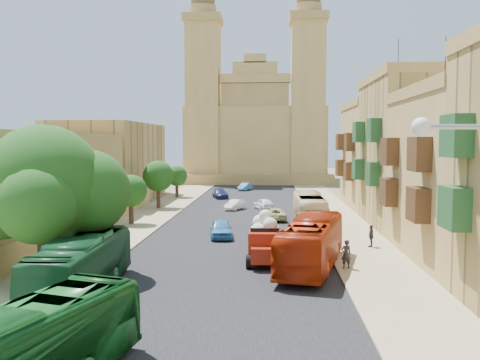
# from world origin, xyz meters

# --- Properties ---
(ground) EXTENTS (260.00, 260.00, 0.00)m
(ground) POSITION_xyz_m (0.00, 0.00, 0.00)
(ground) COLOR olive
(road_surface) EXTENTS (14.00, 140.00, 0.01)m
(road_surface) POSITION_xyz_m (0.00, 30.00, 0.01)
(road_surface) COLOR black
(road_surface) RESTS_ON ground
(sidewalk_east) EXTENTS (5.00, 140.00, 0.01)m
(sidewalk_east) POSITION_xyz_m (9.50, 30.00, 0.01)
(sidewalk_east) COLOR tan
(sidewalk_east) RESTS_ON ground
(sidewalk_west) EXTENTS (5.00, 140.00, 0.01)m
(sidewalk_west) POSITION_xyz_m (-9.50, 30.00, 0.01)
(sidewalk_west) COLOR tan
(sidewalk_west) RESTS_ON ground
(kerb_east) EXTENTS (0.25, 140.00, 0.12)m
(kerb_east) POSITION_xyz_m (7.00, 30.00, 0.06)
(kerb_east) COLOR tan
(kerb_east) RESTS_ON ground
(kerb_west) EXTENTS (0.25, 140.00, 0.12)m
(kerb_west) POSITION_xyz_m (-7.00, 30.00, 0.06)
(kerb_west) COLOR tan
(kerb_west) RESTS_ON ground
(townhouse_b) EXTENTS (9.00, 14.00, 14.90)m
(townhouse_b) POSITION_xyz_m (15.95, 11.00, 5.66)
(townhouse_b) COLOR #AA8A4D
(townhouse_b) RESTS_ON ground
(townhouse_c) EXTENTS (9.00, 14.00, 17.40)m
(townhouse_c) POSITION_xyz_m (15.95, 25.00, 6.91)
(townhouse_c) COLOR tan
(townhouse_c) RESTS_ON ground
(townhouse_d) EXTENTS (9.00, 14.00, 15.90)m
(townhouse_d) POSITION_xyz_m (15.95, 39.00, 6.16)
(townhouse_d) COLOR #AA8A4D
(townhouse_d) RESTS_ON ground
(west_wall) EXTENTS (1.00, 40.00, 1.80)m
(west_wall) POSITION_xyz_m (-12.50, 20.00, 0.90)
(west_wall) COLOR #AA8A4D
(west_wall) RESTS_ON ground
(west_building_low) EXTENTS (10.00, 28.00, 8.40)m
(west_building_low) POSITION_xyz_m (-18.00, 18.00, 4.20)
(west_building_low) COLOR olive
(west_building_low) RESTS_ON ground
(west_building_mid) EXTENTS (10.00, 22.00, 10.00)m
(west_building_mid) POSITION_xyz_m (-18.00, 44.00, 5.00)
(west_building_mid) COLOR tan
(west_building_mid) RESTS_ON ground
(church) EXTENTS (28.00, 22.50, 36.30)m
(church) POSITION_xyz_m (-0.00, 78.61, 9.52)
(church) COLOR #AA8A4D
(church) RESTS_ON ground
(ficus_tree) EXTENTS (8.61, 7.92, 8.61)m
(ficus_tree) POSITION_xyz_m (-9.42, 4.01, 5.09)
(ficus_tree) COLOR #3A291D
(ficus_tree) RESTS_ON ground
(street_tree_a) EXTENTS (2.74, 2.74, 4.22)m
(street_tree_a) POSITION_xyz_m (-10.00, 12.00, 2.81)
(street_tree_a) COLOR #3A291D
(street_tree_a) RESTS_ON ground
(street_tree_b) EXTENTS (3.00, 3.00, 4.61)m
(street_tree_b) POSITION_xyz_m (-10.00, 24.00, 3.08)
(street_tree_b) COLOR #3A291D
(street_tree_b) RESTS_ON ground
(street_tree_c) EXTENTS (3.56, 3.56, 5.48)m
(street_tree_c) POSITION_xyz_m (-10.00, 36.00, 3.67)
(street_tree_c) COLOR #3A291D
(street_tree_c) RESTS_ON ground
(street_tree_d) EXTENTS (2.85, 2.85, 4.38)m
(street_tree_d) POSITION_xyz_m (-10.00, 48.00, 2.93)
(street_tree_d) COLOR #3A291D
(street_tree_d) RESTS_ON ground
(streetlamp) EXTENTS (2.11, 0.44, 8.22)m
(streetlamp) POSITION_xyz_m (7.72, -12.00, 5.20)
(streetlamp) COLOR gray
(streetlamp) RESTS_ON ground
(red_truck) EXTENTS (2.22, 5.55, 3.23)m
(red_truck) POSITION_xyz_m (2.59, 9.27, 1.42)
(red_truck) COLOR maroon
(red_truck) RESTS_ON ground
(olive_pickup) EXTENTS (3.11, 4.84, 1.85)m
(olive_pickup) POSITION_xyz_m (6.50, 20.07, 0.90)
(olive_pickup) COLOR #3D4F1D
(olive_pickup) RESTS_ON ground
(bus_green_south) EXTENTS (5.46, 10.74, 2.92)m
(bus_green_south) POSITION_xyz_m (-4.51, -10.15, 1.46)
(bus_green_south) COLOR #13581F
(bus_green_south) RESTS_ON ground
(bus_green_north) EXTENTS (2.64, 10.47, 2.90)m
(bus_green_north) POSITION_xyz_m (-6.50, 1.29, 1.45)
(bus_green_north) COLOR #154E27
(bus_green_north) RESTS_ON ground
(bus_red_east) EXTENTS (4.98, 11.28, 3.06)m
(bus_red_east) POSITION_xyz_m (5.43, 7.53, 1.53)
(bus_red_east) COLOR #9E2208
(bus_red_east) RESTS_ON ground
(bus_cream_east) EXTENTS (2.55, 10.42, 2.89)m
(bus_cream_east) POSITION_xyz_m (6.50, 24.90, 1.45)
(bus_cream_east) COLOR #FFE0AA
(bus_cream_east) RESTS_ON ground
(car_blue_a) EXTENTS (2.20, 4.42, 1.45)m
(car_blue_a) POSITION_xyz_m (-1.00, 17.43, 0.72)
(car_blue_a) COLOR #3984C0
(car_blue_a) RESTS_ON ground
(car_white_a) EXTENTS (2.41, 3.62, 1.13)m
(car_white_a) POSITION_xyz_m (-1.08, 34.82, 0.56)
(car_white_a) COLOR white
(car_white_a) RESTS_ON ground
(car_cream) EXTENTS (2.18, 4.42, 1.21)m
(car_cream) POSITION_xyz_m (3.37, 27.13, 0.60)
(car_cream) COLOR #CCC68B
(car_cream) RESTS_ON ground
(car_dkblue) EXTENTS (2.75, 4.53, 1.23)m
(car_dkblue) POSITION_xyz_m (-3.90, 46.95, 0.61)
(car_dkblue) COLOR navy
(car_dkblue) RESTS_ON ground
(car_white_b) EXTENTS (2.76, 4.04, 1.28)m
(car_white_b) POSITION_xyz_m (2.13, 35.31, 0.64)
(car_white_b) COLOR white
(car_white_b) RESTS_ON ground
(car_blue_b) EXTENTS (2.36, 3.78, 1.18)m
(car_blue_b) POSITION_xyz_m (-1.12, 58.64, 0.59)
(car_blue_b) COLOR #407AB6
(car_blue_b) RESTS_ON ground
(pedestrian_a) EXTENTS (0.74, 0.59, 1.76)m
(pedestrian_a) POSITION_xyz_m (7.50, 7.60, 0.88)
(pedestrian_a) COLOR black
(pedestrian_a) RESTS_ON ground
(pedestrian_c) EXTENTS (0.69, 1.03, 1.63)m
(pedestrian_c) POSITION_xyz_m (10.22, 14.30, 0.82)
(pedestrian_c) COLOR #353539
(pedestrian_c) RESTS_ON ground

